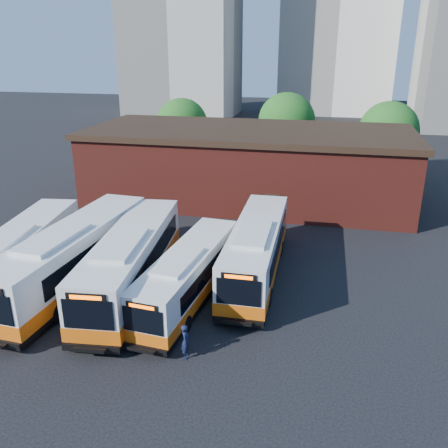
% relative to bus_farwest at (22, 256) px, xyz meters
% --- Properties ---
extents(ground, '(220.00, 220.00, 0.00)m').
position_rel_bus_farwest_xyz_m(ground, '(10.36, -0.89, -1.55)').
color(ground, black).
extents(bus_farwest, '(4.23, 12.70, 3.41)m').
position_rel_bus_farwest_xyz_m(bus_farwest, '(0.00, 0.00, 0.00)').
color(bus_farwest, silver).
rests_on(bus_farwest, ground).
extents(bus_west, '(3.71, 14.07, 3.80)m').
position_rel_bus_farwest_xyz_m(bus_west, '(3.44, -0.00, 0.18)').
color(bus_west, silver).
rests_on(bus_west, ground).
extents(bus_midwest, '(4.13, 13.59, 3.65)m').
position_rel_bus_farwest_xyz_m(bus_midwest, '(6.90, 0.29, 0.11)').
color(bus_midwest, silver).
rests_on(bus_midwest, ground).
extents(bus_mideast, '(3.31, 11.42, 3.07)m').
position_rel_bus_farwest_xyz_m(bus_mideast, '(10.39, -0.15, -0.15)').
color(bus_mideast, silver).
rests_on(bus_mideast, ground).
extents(bus_east, '(2.84, 12.82, 3.48)m').
position_rel_bus_farwest_xyz_m(bus_east, '(13.56, 3.64, 0.03)').
color(bus_east, silver).
rests_on(bus_east, ground).
extents(transit_worker, '(0.49, 0.66, 1.67)m').
position_rel_bus_farwest_xyz_m(transit_worker, '(11.77, -5.19, -0.71)').
color(transit_worker, '#121736').
rests_on(transit_worker, ground).
extents(depot_building, '(28.60, 12.60, 6.40)m').
position_rel_bus_farwest_xyz_m(depot_building, '(10.36, 19.11, 1.71)').
color(depot_building, maroon).
rests_on(depot_building, ground).
extents(tree_west, '(6.00, 6.00, 7.65)m').
position_rel_bus_farwest_xyz_m(tree_west, '(0.36, 31.11, 3.10)').
color(tree_west, '#382314').
rests_on(tree_west, ground).
extents(tree_mid, '(6.56, 6.56, 8.36)m').
position_rel_bus_farwest_xyz_m(tree_mid, '(12.36, 33.11, 3.53)').
color(tree_mid, '#382314').
rests_on(tree_mid, ground).
extents(tree_east, '(6.24, 6.24, 7.96)m').
position_rel_bus_farwest_xyz_m(tree_east, '(23.36, 30.11, 3.28)').
color(tree_east, '#382314').
rests_on(tree_east, ground).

